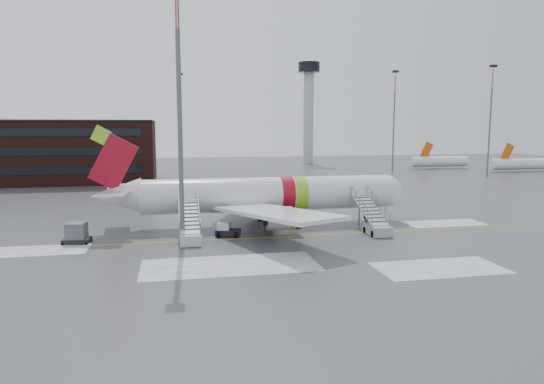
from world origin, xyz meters
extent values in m
plane|color=#494C4F|center=(0.00, 0.00, 0.00)|extent=(260.00, 260.00, 0.00)
cylinder|color=silver|center=(0.11, 5.29, 3.50)|extent=(28.00, 3.80, 3.80)
sphere|color=silver|center=(14.11, 5.29, 3.50)|extent=(3.80, 3.80, 3.80)
cube|color=black|center=(15.15, 5.29, 4.00)|extent=(1.09, 1.60, 0.97)
cone|color=silver|center=(-16.29, 5.29, 3.75)|extent=(5.20, 3.72, 3.72)
cube|color=maroon|center=(-16.39, 5.29, 7.30)|extent=(5.27, 0.30, 6.09)
cube|color=#8DD121|center=(-17.49, 5.29, 10.10)|extent=(2.16, 0.26, 2.16)
cube|color=silver|center=(-16.09, 7.89, 4.40)|extent=(3.07, 4.85, 0.18)
cube|color=silver|center=(-16.09, 2.69, 4.40)|extent=(3.07, 4.85, 0.18)
cube|color=silver|center=(-0.89, 13.79, 2.90)|extent=(10.72, 15.97, 1.13)
cube|color=silver|center=(-0.89, -3.21, 2.90)|extent=(10.72, 15.97, 1.13)
cylinder|color=silver|center=(0.61, 10.49, 1.55)|extent=(3.40, 2.10, 2.10)
cylinder|color=silver|center=(0.61, 0.09, 1.55)|extent=(3.40, 2.10, 2.10)
cylinder|color=#595B60|center=(12.11, 5.29, 0.90)|extent=(0.20, 0.20, 1.80)
cylinder|color=black|center=(12.11, 5.29, 0.45)|extent=(0.90, 0.56, 0.90)
cylinder|color=black|center=(-0.39, 7.69, 0.45)|extent=(0.90, 0.56, 0.90)
cylinder|color=black|center=(-0.39, 2.89, 0.45)|extent=(0.90, 0.56, 0.90)
cube|color=#A1A4A8|center=(10.04, -2.01, 0.55)|extent=(2.00, 3.20, 1.00)
cube|color=#A1A4A8|center=(10.04, 0.09, 2.23)|extent=(1.90, 5.87, 2.52)
cube|color=#A1A4A8|center=(10.04, 3.39, 3.40)|extent=(1.90, 1.40, 0.15)
cylinder|color=#595B60|center=(10.04, 2.99, 1.70)|extent=(0.16, 0.16, 3.40)
cylinder|color=black|center=(9.14, -3.01, 0.35)|extent=(0.25, 0.70, 0.70)
cylinder|color=black|center=(10.94, -1.01, 0.35)|extent=(0.25, 0.70, 0.70)
cube|color=silver|center=(-8.88, -2.01, 0.55)|extent=(2.00, 3.20, 1.00)
cube|color=silver|center=(-8.88, 0.09, 2.23)|extent=(1.90, 5.87, 2.52)
cube|color=silver|center=(-8.88, 3.39, 3.40)|extent=(1.90, 1.40, 0.15)
cylinder|color=#595B60|center=(-8.88, 2.99, 1.70)|extent=(0.16, 0.16, 3.40)
cylinder|color=black|center=(-9.78, -3.01, 0.35)|extent=(0.25, 0.70, 0.70)
cylinder|color=black|center=(-7.98, -1.01, 0.35)|extent=(0.25, 0.70, 0.70)
cube|color=black|center=(-5.02, 0.39, 0.39)|extent=(2.70, 1.88, 0.61)
cube|color=silver|center=(-5.44, 0.50, 1.01)|extent=(1.49, 1.49, 0.79)
cube|color=black|center=(-5.44, 0.50, 1.31)|extent=(1.30, 1.36, 0.13)
cylinder|color=black|center=(-6.02, 0.02, 0.31)|extent=(0.41, 0.66, 0.61)
cylinder|color=black|center=(-4.32, -0.42, 0.31)|extent=(0.41, 0.66, 0.61)
cylinder|color=black|center=(-5.71, 1.20, 0.31)|extent=(0.41, 0.66, 0.61)
cylinder|color=black|center=(-4.02, 0.77, 0.31)|extent=(0.41, 0.66, 0.61)
cube|color=black|center=(-19.44, 0.39, 0.27)|extent=(2.59, 2.01, 0.38)
cube|color=#53545A|center=(-19.44, 0.39, 1.15)|extent=(1.92, 1.83, 1.64)
cylinder|color=black|center=(-20.53, -0.37, 0.16)|extent=(0.23, 0.35, 0.33)
cylinder|color=black|center=(-18.34, 1.16, 0.16)|extent=(0.23, 0.35, 0.33)
cylinder|color=#595B60|center=(-9.57, -2.00, 9.84)|extent=(0.44, 0.44, 19.68)
cylinder|color=#CC7272|center=(-9.57, -2.00, 21.65)|extent=(0.40, 0.40, 4.43)
cylinder|color=#595B60|center=(-9.57, -2.00, 0.15)|extent=(0.90, 0.90, 0.30)
cylinder|color=#B2B5BA|center=(30.00, 95.00, 14.00)|extent=(3.00, 3.00, 28.00)
cylinder|color=black|center=(30.00, 95.00, 28.50)|extent=(6.40, 6.40, 3.00)
cylinder|color=#595B60|center=(42.00, 62.00, 9.60)|extent=(0.36, 0.36, 19.20)
cylinder|color=#CC7272|center=(42.00, 62.00, 21.12)|extent=(0.32, 0.32, 4.32)
cube|color=black|center=(42.00, 62.00, 24.00)|extent=(1.20, 1.20, 0.50)
cylinder|color=#595B60|center=(-8.00, 78.00, 9.60)|extent=(0.36, 0.36, 19.20)
cylinder|color=#CC7272|center=(-8.00, 78.00, 21.12)|extent=(0.32, 0.32, 4.32)
cube|color=black|center=(-8.00, 78.00, 24.00)|extent=(1.20, 1.20, 0.50)
cylinder|color=#595B60|center=(58.00, 48.00, 9.60)|extent=(0.36, 0.36, 19.20)
cylinder|color=#CC7272|center=(58.00, 48.00, 21.12)|extent=(0.32, 0.32, 4.32)
cube|color=black|center=(58.00, 48.00, 24.00)|extent=(1.20, 1.20, 0.50)
camera|label=1|loc=(-10.21, -47.44, 10.98)|focal=32.00mm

